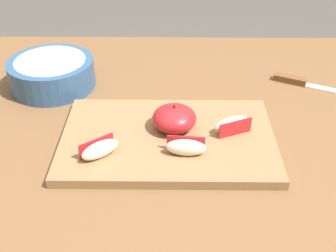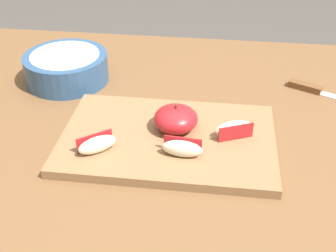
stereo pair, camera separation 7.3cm
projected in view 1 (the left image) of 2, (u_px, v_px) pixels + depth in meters
dining_table at (183, 162)px, 0.89m from camera, size 1.48×0.82×0.74m
cutting_board at (168, 139)px, 0.77m from camera, size 0.37×0.24×0.02m
apple_half_skin_up at (174, 118)px, 0.78m from camera, size 0.08×0.08×0.05m
apple_wedge_left at (100, 149)px, 0.71m from camera, size 0.07×0.06×0.03m
apple_wedge_near_knife at (232, 125)px, 0.77m from camera, size 0.07×0.05×0.03m
apple_wedge_back at (188, 147)px, 0.72m from camera, size 0.07×0.03×0.03m
paring_knife at (296, 81)px, 0.96m from camera, size 0.15×0.09×0.01m
ceramic_fruit_bowl at (52, 73)px, 0.93m from camera, size 0.18×0.18×0.06m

